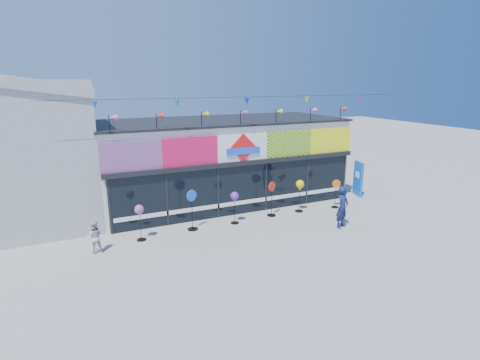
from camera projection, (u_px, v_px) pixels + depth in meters
ground at (280, 241)px, 14.36m from camera, size 80.00×80.00×0.00m
kite_shop at (222, 160)px, 19.06m from camera, size 16.00×5.70×5.31m
blue_sign at (358, 179)px, 19.92m from camera, size 0.40×0.91×1.82m
spinner_0 at (139, 212)px, 14.15m from camera, size 0.36×0.36×1.43m
spinner_1 at (192, 209)px, 15.24m from camera, size 0.46×0.43×1.71m
spinner_2 at (235, 198)px, 15.86m from camera, size 0.36×0.36×1.42m
spinner_3 at (272, 198)px, 16.85m from camera, size 0.43×0.41×1.61m
spinner_4 at (300, 186)px, 17.30m from camera, size 0.39×0.39×1.53m
spinner_5 at (336, 193)px, 17.99m from camera, size 0.37×0.36×1.39m
adult_man at (342, 207)px, 15.49m from camera, size 0.76×0.64×1.77m
child at (95, 237)px, 13.27m from camera, size 0.60×0.38×1.19m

